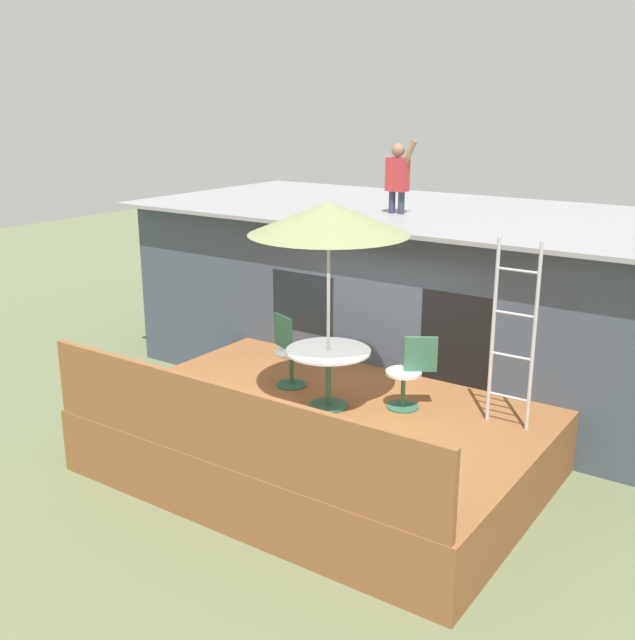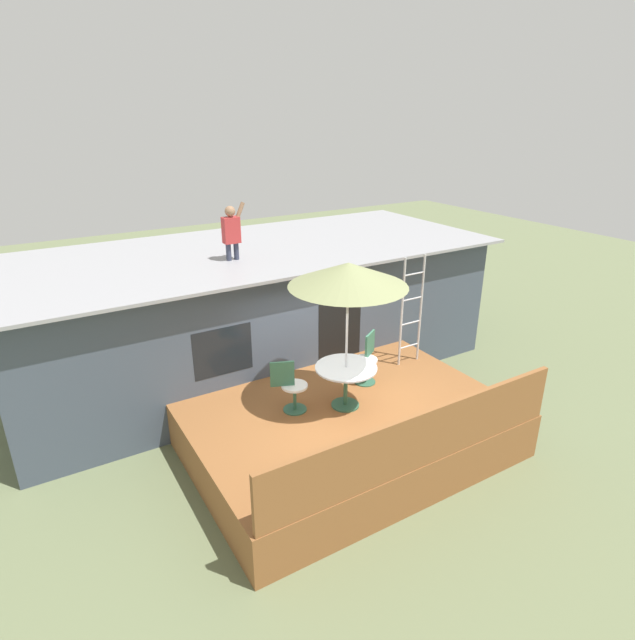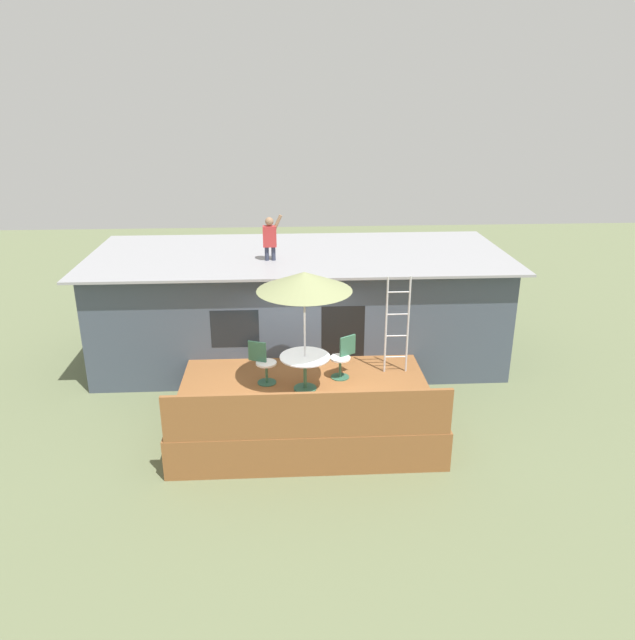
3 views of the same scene
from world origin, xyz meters
name	(u,v)px [view 2 (image 2 of 3)]	position (x,y,z in m)	size (l,w,h in m)	color
ground_plane	(343,444)	(0.00, 0.00, 0.00)	(40.00, 40.00, 0.00)	#66704C
house	(255,309)	(0.00, 3.60, 1.40)	(10.50, 4.50, 2.79)	#424C5B
deck	(344,425)	(0.00, 0.00, 0.40)	(5.26, 3.95, 0.80)	brown
deck_railing	(422,440)	(0.00, -1.92, 1.25)	(5.16, 0.08, 0.90)	brown
patio_table	(346,375)	(0.01, -0.01, 1.39)	(1.04, 1.04, 0.74)	#33664C
patio_umbrella	(348,275)	(0.01, -0.01, 3.15)	(1.90, 1.90, 2.54)	silver
step_ladder	(411,311)	(2.03, 0.73, 1.90)	(0.52, 0.04, 2.20)	silver
person_figure	(232,229)	(-0.70, 2.93, 3.40)	(0.47, 0.20, 1.11)	#33384C
patio_chair_left	(290,386)	(-0.86, 0.34, 1.26)	(0.60, 0.44, 0.92)	#33664C
patio_chair_right	(367,359)	(0.85, 0.53, 1.26)	(0.57, 0.45, 0.92)	#33664C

